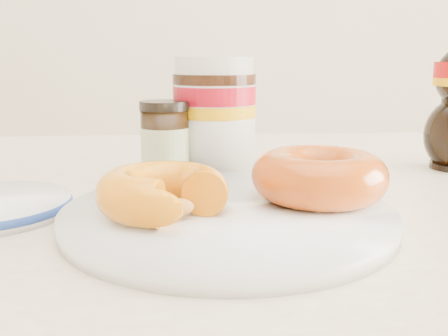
{
  "coord_description": "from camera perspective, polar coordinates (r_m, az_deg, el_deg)",
  "views": [
    {
      "loc": [
        -0.09,
        -0.34,
        0.88
      ],
      "look_at": [
        -0.06,
        0.1,
        0.79
      ],
      "focal_mm": 40.0,
      "sensor_mm": 36.0,
      "label": 1
    }
  ],
  "objects": [
    {
      "name": "dining_table",
      "position": [
        0.5,
        7.68,
        -13.33
      ],
      "size": [
        1.4,
        0.9,
        0.75
      ],
      "color": "beige",
      "rests_on": "ground"
    },
    {
      "name": "plate",
      "position": [
        0.41,
        0.48,
        -5.31
      ],
      "size": [
        0.27,
        0.27,
        0.01
      ],
      "color": "white",
      "rests_on": "dining_table"
    },
    {
      "name": "donut_bitten",
      "position": [
        0.39,
        -7.0,
        -2.72
      ],
      "size": [
        0.12,
        0.12,
        0.04
      ],
      "primitive_type": "torus",
      "rotation": [
        0.0,
        0.0,
        -0.22
      ],
      "color": "orange",
      "rests_on": "plate"
    },
    {
      "name": "donut_whole",
      "position": [
        0.43,
        10.79,
        -0.87
      ],
      "size": [
        0.15,
        0.15,
        0.04
      ],
      "primitive_type": "torus",
      "rotation": [
        0.0,
        0.0,
        0.39
      ],
      "color": "#AC3E0B",
      "rests_on": "plate"
    },
    {
      "name": "nutella_jar",
      "position": [
        0.58,
        -1.09,
        6.45
      ],
      "size": [
        0.09,
        0.09,
        0.13
      ],
      "rotation": [
        0.0,
        0.0,
        -0.3
      ],
      "color": "white",
      "rests_on": "dining_table"
    },
    {
      "name": "dark_jar",
      "position": [
        0.55,
        -6.71,
        2.99
      ],
      "size": [
        0.05,
        0.05,
        0.09
      ],
      "rotation": [
        0.0,
        0.0,
        -0.21
      ],
      "color": "black",
      "rests_on": "dining_table"
    }
  ]
}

